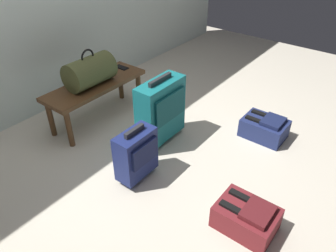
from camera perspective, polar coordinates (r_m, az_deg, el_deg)
ground_plane at (r=2.64m, az=0.53°, el=-7.05°), size 6.60×6.60×0.00m
bench at (r=3.11m, az=-12.64°, el=6.42°), size 1.00×0.36×0.39m
duffel_bag_olive at (r=3.00m, az=-13.64°, el=9.36°), size 0.44×0.26×0.34m
cell_phone at (r=3.34m, az=-8.20°, el=10.20°), size 0.07×0.14×0.01m
suitcase_upright_teal at (r=2.73m, az=-1.25°, el=2.87°), size 0.46×0.21×0.62m
suitcase_small_navy at (r=2.40m, az=-5.61°, el=-4.87°), size 0.32×0.18×0.46m
backpack_maroon at (r=2.21m, az=13.69°, el=-15.37°), size 0.28×0.38×0.21m
backpack_navy at (r=3.03m, az=16.67°, el=-0.29°), size 0.28×0.38×0.21m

